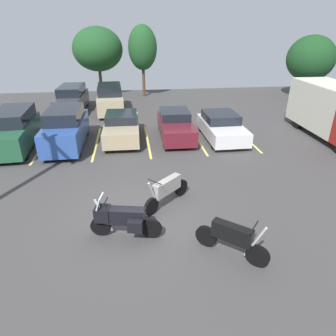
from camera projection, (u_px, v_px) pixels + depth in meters
ground at (139, 218)px, 10.18m from camera, size 44.00×44.00×0.10m
motorcycle_touring at (123, 218)px, 8.96m from camera, size 2.18×0.96×1.40m
motorcycle_second at (232, 238)px, 8.21m from camera, size 1.74×1.50×1.30m
motorcycle_third at (167, 190)px, 10.58m from camera, size 1.77×1.68×1.28m
parking_stripes at (97, 143)px, 16.49m from camera, size 17.10×5.19×0.01m
car_green at (14, 130)px, 15.44m from camera, size 2.07×4.88×1.97m
car_blue at (66, 128)px, 15.74m from camera, size 1.81×4.82×2.00m
car_tan at (122, 127)px, 16.67m from camera, size 1.95×4.33×1.47m
car_maroon at (175, 125)px, 17.06m from camera, size 1.86×4.53×1.50m
car_white at (222, 127)px, 16.90m from camera, size 1.96×4.28×1.40m
car_far_charcoal at (72, 99)px, 22.15m from camera, size 1.91×4.89×1.86m
car_far_champagne at (110, 99)px, 22.11m from camera, size 2.03×4.98×1.93m
box_truck at (335, 111)px, 16.70m from camera, size 2.46×6.74×2.90m
tree_center at (311, 58)px, 25.57m from camera, size 4.03×4.03×5.19m
tree_far_right at (143, 48)px, 25.59m from camera, size 2.47×2.47×5.99m
tree_rear at (98, 49)px, 26.62m from camera, size 4.43×4.43×5.84m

